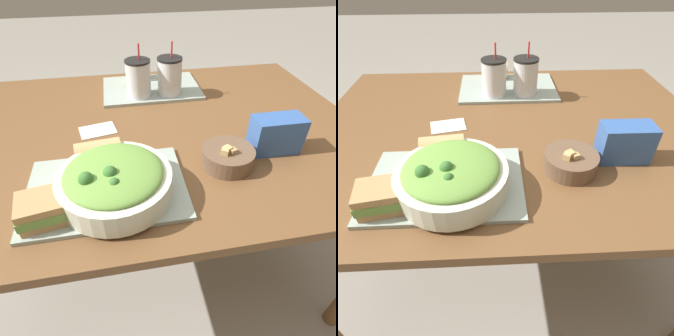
% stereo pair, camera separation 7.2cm
% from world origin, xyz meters
% --- Properties ---
extents(ground_plane, '(12.00, 12.00, 0.00)m').
position_xyz_m(ground_plane, '(0.00, 0.00, 0.00)').
color(ground_plane, gray).
extents(dining_table, '(1.42, 1.06, 0.76)m').
position_xyz_m(dining_table, '(0.00, 0.00, 0.68)').
color(dining_table, brown).
rests_on(dining_table, ground_plane).
extents(tray_near, '(0.42, 0.29, 0.01)m').
position_xyz_m(tray_near, '(-0.20, -0.30, 0.77)').
color(tray_near, '#99A89E').
rests_on(tray_near, dining_table).
extents(tray_far, '(0.42, 0.29, 0.01)m').
position_xyz_m(tray_far, '(0.00, 0.32, 0.77)').
color(tray_far, '#99A89E').
rests_on(tray_far, dining_table).
extents(salad_bowl, '(0.29, 0.29, 0.11)m').
position_xyz_m(salad_bowl, '(-0.18, -0.33, 0.82)').
color(salad_bowl, beige).
rests_on(salad_bowl, tray_near).
extents(soup_bowl, '(0.15, 0.15, 0.07)m').
position_xyz_m(soup_bowl, '(0.15, -0.25, 0.79)').
color(soup_bowl, brown).
rests_on(soup_bowl, dining_table).
extents(sandwich_near, '(0.15, 0.11, 0.06)m').
position_xyz_m(sandwich_near, '(-0.33, -0.38, 0.81)').
color(sandwich_near, tan).
rests_on(sandwich_near, tray_near).
extents(baguette_near, '(0.13, 0.09, 0.07)m').
position_xyz_m(baguette_near, '(-0.22, -0.19, 0.81)').
color(baguette_near, tan).
rests_on(baguette_near, tray_near).
extents(baguette_far, '(0.10, 0.08, 0.07)m').
position_xyz_m(baguette_far, '(-0.04, 0.42, 0.81)').
color(baguette_far, tan).
rests_on(baguette_far, tray_far).
extents(drink_cup_dark, '(0.10, 0.10, 0.21)m').
position_xyz_m(drink_cup_dark, '(-0.06, 0.24, 0.84)').
color(drink_cup_dark, silver).
rests_on(drink_cup_dark, tray_far).
extents(drink_cup_red, '(0.10, 0.10, 0.21)m').
position_xyz_m(drink_cup_red, '(0.07, 0.24, 0.84)').
color(drink_cup_red, silver).
rests_on(drink_cup_red, tray_far).
extents(chip_bag, '(0.15, 0.08, 0.11)m').
position_xyz_m(chip_bag, '(0.32, -0.20, 0.82)').
color(chip_bag, '#335BA3').
rests_on(chip_bag, dining_table).
extents(napkin_folded, '(0.14, 0.11, 0.00)m').
position_xyz_m(napkin_folded, '(-0.23, 0.01, 0.76)').
color(napkin_folded, white).
rests_on(napkin_folded, dining_table).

